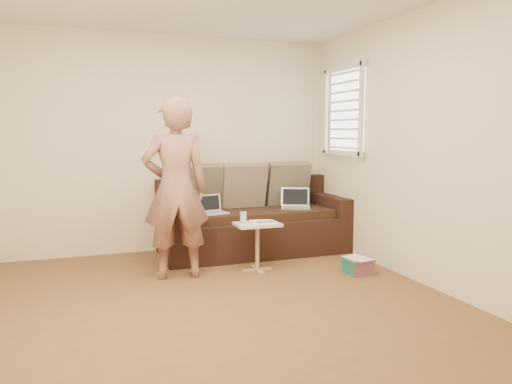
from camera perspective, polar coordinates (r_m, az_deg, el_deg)
floor at (r=4.23m, az=-3.88°, el=-13.15°), size 4.50×4.50×0.00m
wall_back at (r=6.18m, az=-9.74°, el=5.38°), size 4.00×0.00×4.00m
wall_front at (r=1.92m, az=14.55°, el=2.28°), size 4.00×0.00×4.00m
wall_right at (r=4.92m, az=19.09°, el=4.76°), size 0.00×4.50×4.50m
window_blinds at (r=6.14m, az=9.96°, el=9.10°), size 0.12×0.88×1.08m
sofa at (r=6.03m, az=-0.31°, el=-2.91°), size 2.20×0.95×0.85m
pillow_left at (r=6.05m, az=-6.47°, el=0.56°), size 0.55×0.29×0.57m
pillow_mid at (r=6.16m, az=-1.40°, el=0.72°), size 0.55×0.27×0.57m
pillow_right at (r=6.40m, az=3.63°, el=0.93°), size 0.55×0.28×0.57m
laptop_silver at (r=6.12m, az=4.57°, el=-1.90°), size 0.42×0.37×0.23m
laptop_white at (r=5.74m, az=-4.78°, el=-2.48°), size 0.34×0.28×0.21m
person at (r=4.99m, az=-9.13°, el=0.39°), size 0.68×0.49×1.79m
side_table at (r=5.27m, az=0.15°, el=-6.25°), size 0.46×0.32×0.50m
drinking_glass at (r=5.22m, az=-1.45°, el=-2.90°), size 0.07×0.07×0.12m
scissors at (r=5.23m, az=1.04°, el=-3.44°), size 0.20×0.14×0.02m
paper_on_table at (r=5.27m, az=0.60°, el=-3.45°), size 0.25×0.33×0.00m
striped_box at (r=5.31m, az=11.52°, el=-8.20°), size 0.26×0.26×0.16m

